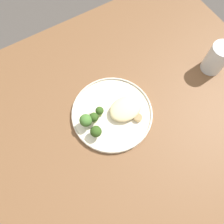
# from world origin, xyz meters

# --- Properties ---
(ground) EXTENTS (6.00, 6.00, 0.00)m
(ground) POSITION_xyz_m (0.00, 0.00, 0.00)
(ground) COLOR #47423D
(wooden_dining_table) EXTENTS (1.40, 1.00, 0.74)m
(wooden_dining_table) POSITION_xyz_m (0.00, 0.00, 0.66)
(wooden_dining_table) COLOR brown
(wooden_dining_table) RESTS_ON ground
(dinner_plate) EXTENTS (0.29, 0.29, 0.02)m
(dinner_plate) POSITION_xyz_m (0.06, 0.02, 0.75)
(dinner_plate) COLOR beige
(dinner_plate) RESTS_ON wooden_dining_table
(noodle_bed) EXTENTS (0.12, 0.09, 0.03)m
(noodle_bed) POSITION_xyz_m (0.10, -0.00, 0.77)
(noodle_bed) COLOR beige
(noodle_bed) RESTS_ON dinner_plate
(seared_scallop_left_edge) EXTENTS (0.03, 0.03, 0.02)m
(seared_scallop_left_edge) POSITION_xyz_m (0.08, 0.00, 0.76)
(seared_scallop_left_edge) COLOR #DBB77A
(seared_scallop_left_edge) RESTS_ON dinner_plate
(seared_scallop_right_edge) EXTENTS (0.03, 0.03, 0.02)m
(seared_scallop_right_edge) POSITION_xyz_m (0.09, -0.01, 0.76)
(seared_scallop_right_edge) COLOR beige
(seared_scallop_right_edge) RESTS_ON dinner_plate
(seared_scallop_tilted_round) EXTENTS (0.04, 0.04, 0.01)m
(seared_scallop_tilted_round) POSITION_xyz_m (0.11, 0.00, 0.76)
(seared_scallop_tilted_round) COLOR beige
(seared_scallop_tilted_round) RESTS_ON dinner_plate
(seared_scallop_tiny_bay) EXTENTS (0.02, 0.02, 0.02)m
(seared_scallop_tiny_bay) POSITION_xyz_m (0.14, -0.01, 0.76)
(seared_scallop_tiny_bay) COLOR #DBB77A
(seared_scallop_tiny_bay) RESTS_ON dinner_plate
(seared_scallop_front_small) EXTENTS (0.03, 0.03, 0.01)m
(seared_scallop_front_small) POSITION_xyz_m (0.12, 0.02, 0.76)
(seared_scallop_front_small) COLOR beige
(seared_scallop_front_small) RESTS_ON dinner_plate
(seared_scallop_half_hidden) EXTENTS (0.03, 0.03, 0.01)m
(seared_scallop_half_hidden) POSITION_xyz_m (0.12, -0.05, 0.76)
(seared_scallop_half_hidden) COLOR #DBB77A
(seared_scallop_half_hidden) RESTS_ON dinner_plate
(broccoli_floret_front_edge) EXTENTS (0.03, 0.03, 0.05)m
(broccoli_floret_front_edge) POSITION_xyz_m (0.02, 0.03, 0.78)
(broccoli_floret_front_edge) COLOR #89A356
(broccoli_floret_front_edge) RESTS_ON dinner_plate
(broccoli_floret_small_sprig) EXTENTS (0.03, 0.03, 0.05)m
(broccoli_floret_small_sprig) POSITION_xyz_m (-0.01, 0.02, 0.78)
(broccoli_floret_small_sprig) COLOR #89A356
(broccoli_floret_small_sprig) RESTS_ON dinner_plate
(broccoli_floret_rear_charred) EXTENTS (0.04, 0.04, 0.06)m
(broccoli_floret_rear_charred) POSITION_xyz_m (-0.04, 0.02, 0.79)
(broccoli_floret_rear_charred) COLOR #7A994C
(broccoli_floret_rear_charred) RESTS_ON dinner_plate
(broccoli_floret_right_tilted) EXTENTS (0.04, 0.04, 0.05)m
(broccoli_floret_right_tilted) POSITION_xyz_m (-0.03, -0.03, 0.78)
(broccoli_floret_right_tilted) COLOR #7A994C
(broccoli_floret_right_tilted) RESTS_ON dinner_plate
(onion_sliver_pale_crescent) EXTENTS (0.01, 0.05, 0.00)m
(onion_sliver_pale_crescent) POSITION_xyz_m (-0.01, 0.04, 0.75)
(onion_sliver_pale_crescent) COLOR silver
(onion_sliver_pale_crescent) RESTS_ON dinner_plate
(onion_sliver_curled_piece) EXTENTS (0.05, 0.04, 0.00)m
(onion_sliver_curled_piece) POSITION_xyz_m (0.03, 0.07, 0.75)
(onion_sliver_curled_piece) COLOR silver
(onion_sliver_curled_piece) RESTS_ON dinner_plate
(water_glass) EXTENTS (0.08, 0.08, 0.12)m
(water_glass) POSITION_xyz_m (0.49, -0.01, 0.79)
(water_glass) COLOR silver
(water_glass) RESTS_ON wooden_dining_table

